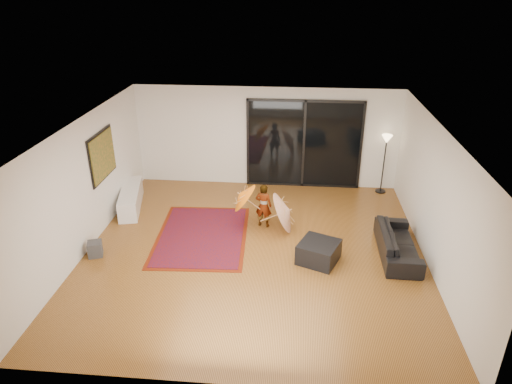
# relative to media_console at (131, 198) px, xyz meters

# --- Properties ---
(floor) EXTENTS (7.00, 7.00, 0.00)m
(floor) POSITION_rel_media_console_xyz_m (3.25, -1.75, -0.24)
(floor) COLOR #9B642A
(floor) RESTS_ON ground
(ceiling) EXTENTS (7.00, 7.00, 0.00)m
(ceiling) POSITION_rel_media_console_xyz_m (3.25, -1.75, 2.46)
(ceiling) COLOR white
(ceiling) RESTS_ON wall_back
(wall_back) EXTENTS (7.00, 0.00, 7.00)m
(wall_back) POSITION_rel_media_console_xyz_m (3.25, 1.75, 1.11)
(wall_back) COLOR silver
(wall_back) RESTS_ON floor
(wall_front) EXTENTS (7.00, 0.00, 7.00)m
(wall_front) POSITION_rel_media_console_xyz_m (3.25, -5.25, 1.11)
(wall_front) COLOR silver
(wall_front) RESTS_ON floor
(wall_left) EXTENTS (0.00, 7.00, 7.00)m
(wall_left) POSITION_rel_media_console_xyz_m (-0.25, -1.75, 1.11)
(wall_left) COLOR silver
(wall_left) RESTS_ON floor
(wall_right) EXTENTS (0.00, 7.00, 7.00)m
(wall_right) POSITION_rel_media_console_xyz_m (6.75, -1.75, 1.11)
(wall_right) COLOR silver
(wall_right) RESTS_ON floor
(sliding_door) EXTENTS (3.06, 0.07, 2.40)m
(sliding_door) POSITION_rel_media_console_xyz_m (4.25, 1.72, 0.96)
(sliding_door) COLOR black
(sliding_door) RESTS_ON wall_back
(painting) EXTENTS (0.04, 1.28, 1.08)m
(painting) POSITION_rel_media_console_xyz_m (-0.21, -0.75, 1.41)
(painting) COLOR black
(painting) RESTS_ON wall_left
(media_console) EXTENTS (0.82, 1.79, 0.48)m
(media_console) POSITION_rel_media_console_xyz_m (0.00, 0.00, 0.00)
(media_console) COLOR white
(media_console) RESTS_ON floor
(speaker) EXTENTS (0.35, 0.35, 0.32)m
(speaker) POSITION_rel_media_console_xyz_m (0.00, -2.21, -0.08)
(speaker) COLOR #424244
(speaker) RESTS_ON floor
(persian_rug) EXTENTS (2.10, 2.84, 0.02)m
(persian_rug) POSITION_rel_media_console_xyz_m (2.03, -1.23, -0.23)
(persian_rug) COLOR #611A08
(persian_rug) RESTS_ON floor
(sofa) EXTENTS (0.75, 1.85, 0.54)m
(sofa) POSITION_rel_media_console_xyz_m (6.20, -1.60, 0.03)
(sofa) COLOR black
(sofa) RESTS_ON floor
(ottoman) EXTENTS (0.96, 0.96, 0.42)m
(ottoman) POSITION_rel_media_console_xyz_m (4.57, -1.99, -0.03)
(ottoman) COLOR black
(ottoman) RESTS_ON floor
(floor_lamp) EXTENTS (0.27, 0.27, 1.59)m
(floor_lamp) POSITION_rel_media_console_xyz_m (6.35, 1.50, 1.01)
(floor_lamp) COLOR black
(floor_lamp) RESTS_ON floor
(child) EXTENTS (0.42, 0.32, 1.04)m
(child) POSITION_rel_media_console_xyz_m (3.36, -0.65, 0.28)
(child) COLOR #999999
(child) RESTS_ON floor
(parasol_orange) EXTENTS (0.59, 0.75, 0.85)m
(parasol_orange) POSITION_rel_media_console_xyz_m (2.81, -0.70, 0.49)
(parasol_orange) COLOR orange
(parasol_orange) RESTS_ON child
(parasol_white) EXTENTS (0.59, 0.96, 0.97)m
(parasol_white) POSITION_rel_media_console_xyz_m (3.96, -0.80, 0.26)
(parasol_white) COLOR silver
(parasol_white) RESTS_ON floor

